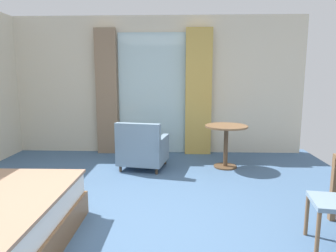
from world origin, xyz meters
TOP-DOWN VIEW (x-y plane):
  - ground at (0.00, 0.00)m, footprint 6.14×6.79m
  - wall_back at (0.00, 3.14)m, footprint 5.74×0.12m
  - balcony_glass_door at (-0.05, 3.06)m, footprint 1.33×0.02m
  - curtain_panel_left at (-0.93, 2.96)m, footprint 0.41×0.10m
  - curtain_panel_right at (0.84, 2.96)m, footprint 0.50×0.10m
  - armchair_by_window at (-0.13, 1.93)m, footprint 0.84×0.81m
  - round_cafe_table at (1.26, 2.07)m, footprint 0.70×0.70m

SIDE VIEW (x-z plane):
  - ground at x=0.00m, z-range -0.10..0.00m
  - armchair_by_window at x=-0.13m, z-range -0.07..0.72m
  - round_cafe_table at x=1.26m, z-range 0.17..0.89m
  - balcony_glass_door at x=-0.05m, z-range 0.00..2.33m
  - curtain_panel_left at x=-0.93m, z-range 0.00..2.41m
  - curtain_panel_right at x=0.84m, z-range 0.00..2.41m
  - wall_back at x=0.00m, z-range 0.00..2.65m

